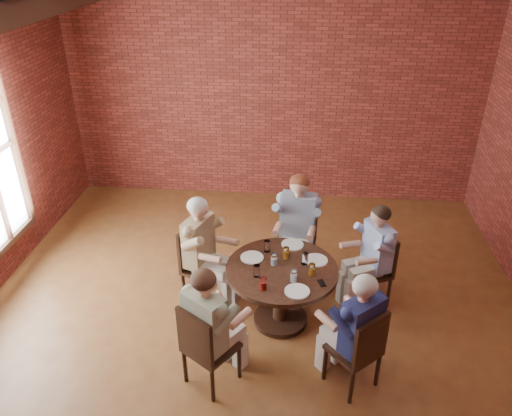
# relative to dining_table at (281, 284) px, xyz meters

# --- Properties ---
(floor) EXTENTS (7.00, 7.00, 0.00)m
(floor) POSITION_rel_dining_table_xyz_m (-0.33, -0.29, -0.53)
(floor) COLOR brown
(floor) RESTS_ON ground
(ceiling) EXTENTS (7.00, 7.00, 0.00)m
(ceiling) POSITION_rel_dining_table_xyz_m (-0.33, -0.29, 2.87)
(ceiling) COLOR silver
(ceiling) RESTS_ON wall_back
(wall_back) EXTENTS (7.00, 0.00, 7.00)m
(wall_back) POSITION_rel_dining_table_xyz_m (-0.33, 3.21, 1.17)
(wall_back) COLOR maroon
(wall_back) RESTS_ON ground
(dining_table) EXTENTS (1.23, 1.23, 0.75)m
(dining_table) POSITION_rel_dining_table_xyz_m (0.00, 0.00, 0.00)
(dining_table) COLOR black
(dining_table) RESTS_ON floor
(chair_a) EXTENTS (0.54, 0.54, 0.92)m
(chair_a) POSITION_rel_dining_table_xyz_m (1.11, 0.50, -0.03)
(chair_a) COLOR black
(chair_a) RESTS_ON floor
(diner_a) EXTENTS (0.78, 0.72, 1.30)m
(diner_a) POSITION_rel_dining_table_xyz_m (1.03, 0.47, 0.12)
(diner_a) COLOR #4868BD
(diner_a) RESTS_ON floor
(chair_b) EXTENTS (0.52, 0.52, 0.98)m
(chair_b) POSITION_rel_dining_table_xyz_m (0.16, 1.05, -0.00)
(chair_b) COLOR black
(chair_b) RESTS_ON floor
(diner_b) EXTENTS (0.67, 0.78, 1.40)m
(diner_b) POSITION_rel_dining_table_xyz_m (0.15, 0.95, 0.17)
(diner_b) COLOR gray
(diner_b) RESTS_ON floor
(chair_c) EXTENTS (0.57, 0.57, 0.96)m
(chair_c) POSITION_rel_dining_table_xyz_m (-1.02, 0.38, -0.01)
(chair_c) COLOR black
(chair_c) RESTS_ON floor
(diner_c) EXTENTS (0.82, 0.75, 1.37)m
(diner_c) POSITION_rel_dining_table_xyz_m (-0.94, 0.35, 0.16)
(diner_c) COLOR brown
(diner_c) RESTS_ON floor
(chair_d) EXTENTS (0.61, 0.61, 0.95)m
(chair_d) POSITION_rel_dining_table_xyz_m (-0.69, -1.00, -0.01)
(chair_d) COLOR black
(chair_d) RESTS_ON floor
(diner_d) EXTENTS (0.83, 0.86, 1.36)m
(diner_d) POSITION_rel_dining_table_xyz_m (-0.64, -0.93, 0.15)
(diner_d) COLOR tan
(diner_d) RESTS_ON floor
(chair_e) EXTENTS (0.60, 0.60, 0.93)m
(chair_e) POSITION_rel_dining_table_xyz_m (0.79, -0.90, -0.02)
(chair_e) COLOR black
(chair_e) RESTS_ON floor
(diner_e) EXTENTS (0.82, 0.83, 1.33)m
(diner_e) POSITION_rel_dining_table_xyz_m (0.74, -0.83, 0.13)
(diner_e) COLOR #1C214F
(diner_e) RESTS_ON floor
(plate_a) EXTENTS (0.26, 0.26, 0.01)m
(plate_a) POSITION_rel_dining_table_xyz_m (0.37, 0.17, 0.23)
(plate_a) COLOR white
(plate_a) RESTS_ON dining_table
(plate_b) EXTENTS (0.26, 0.26, 0.01)m
(plate_b) POSITION_rel_dining_table_xyz_m (0.10, 0.47, 0.23)
(plate_b) COLOR white
(plate_b) RESTS_ON dining_table
(plate_c) EXTENTS (0.26, 0.26, 0.01)m
(plate_c) POSITION_rel_dining_table_xyz_m (-0.35, 0.16, 0.23)
(plate_c) COLOR white
(plate_c) RESTS_ON dining_table
(plate_d) EXTENTS (0.26, 0.26, 0.01)m
(plate_d) POSITION_rel_dining_table_xyz_m (0.17, -0.40, 0.23)
(plate_d) COLOR white
(plate_d) RESTS_ON dining_table
(glass_a) EXTENTS (0.07, 0.07, 0.14)m
(glass_a) POSITION_rel_dining_table_xyz_m (0.25, 0.10, 0.29)
(glass_a) COLOR white
(glass_a) RESTS_ON dining_table
(glass_b) EXTENTS (0.07, 0.07, 0.14)m
(glass_b) POSITION_rel_dining_table_xyz_m (0.04, 0.19, 0.29)
(glass_b) COLOR white
(glass_b) RESTS_ON dining_table
(glass_c) EXTENTS (0.07, 0.07, 0.14)m
(glass_c) POSITION_rel_dining_table_xyz_m (-0.19, 0.31, 0.29)
(glass_c) COLOR white
(glass_c) RESTS_ON dining_table
(glass_d) EXTENTS (0.07, 0.07, 0.14)m
(glass_d) POSITION_rel_dining_table_xyz_m (-0.09, 0.05, 0.29)
(glass_d) COLOR white
(glass_d) RESTS_ON dining_table
(glass_e) EXTENTS (0.07, 0.07, 0.14)m
(glass_e) POSITION_rel_dining_table_xyz_m (-0.26, -0.18, 0.29)
(glass_e) COLOR white
(glass_e) RESTS_ON dining_table
(glass_f) EXTENTS (0.07, 0.07, 0.14)m
(glass_f) POSITION_rel_dining_table_xyz_m (-0.17, -0.39, 0.29)
(glass_f) COLOR white
(glass_f) RESTS_ON dining_table
(glass_g) EXTENTS (0.07, 0.07, 0.14)m
(glass_g) POSITION_rel_dining_table_xyz_m (0.13, -0.22, 0.29)
(glass_g) COLOR white
(glass_g) RESTS_ON dining_table
(glass_h) EXTENTS (0.07, 0.07, 0.14)m
(glass_h) POSITION_rel_dining_table_xyz_m (0.32, -0.10, 0.29)
(glass_h) COLOR white
(glass_h) RESTS_ON dining_table
(smartphone) EXTENTS (0.10, 0.14, 0.01)m
(smartphone) POSITION_rel_dining_table_xyz_m (0.43, -0.24, 0.23)
(smartphone) COLOR black
(smartphone) RESTS_ON dining_table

